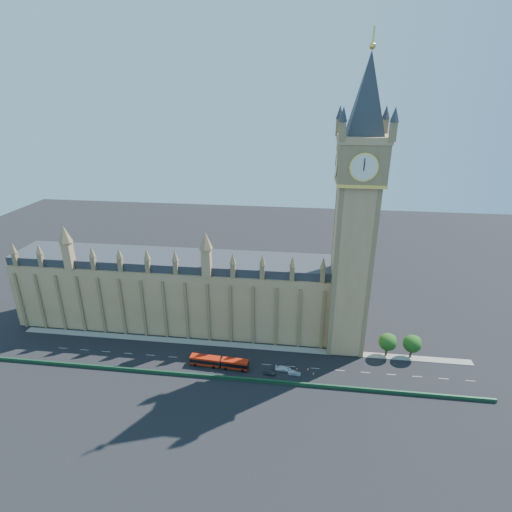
# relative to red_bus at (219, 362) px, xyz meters

# --- Properties ---
(ground) EXTENTS (400.00, 400.00, 0.00)m
(ground) POSITION_rel_red_bus_xyz_m (3.20, 3.12, -1.73)
(ground) COLOR black
(ground) RESTS_ON ground
(palace_westminster) EXTENTS (120.00, 20.00, 28.00)m
(palace_westminster) POSITION_rel_red_bus_xyz_m (-21.80, 25.12, 12.13)
(palace_westminster) COLOR #AB8252
(palace_westminster) RESTS_ON ground
(elizabeth_tower) EXTENTS (20.59, 20.59, 105.00)m
(elizabeth_tower) POSITION_rel_red_bus_xyz_m (41.20, 17.11, 52.82)
(elizabeth_tower) COLOR #AB8252
(elizabeth_tower) RESTS_ON ground
(bridge_parapet) EXTENTS (160.00, 0.60, 1.20)m
(bridge_parapet) POSITION_rel_red_bus_xyz_m (3.20, -5.88, -1.13)
(bridge_parapet) COLOR #1E4C2D
(bridge_parapet) RESTS_ON ground
(kerb_north) EXTENTS (160.00, 3.00, 0.16)m
(kerb_north) POSITION_rel_red_bus_xyz_m (3.20, 12.62, -1.65)
(kerb_north) COLOR gray
(kerb_north) RESTS_ON ground
(tree_east_near) EXTENTS (6.00, 6.00, 8.50)m
(tree_east_near) POSITION_rel_red_bus_xyz_m (55.43, 13.20, 3.91)
(tree_east_near) COLOR #382619
(tree_east_near) RESTS_ON ground
(tree_east_far) EXTENTS (6.00, 6.00, 8.50)m
(tree_east_far) POSITION_rel_red_bus_xyz_m (63.43, 13.20, 3.91)
(tree_east_far) COLOR #382619
(tree_east_far) RESTS_ON ground
(red_bus) EXTENTS (19.50, 4.14, 3.29)m
(red_bus) POSITION_rel_red_bus_xyz_m (0.00, 0.00, 0.00)
(red_bus) COLOR #B6200C
(red_bus) RESTS_ON ground
(car_grey) EXTENTS (4.05, 2.02, 1.32)m
(car_grey) POSITION_rel_red_bus_xyz_m (16.64, -1.76, -1.07)
(car_grey) COLOR #3E4146
(car_grey) RESTS_ON ground
(car_silver) EXTENTS (4.11, 1.62, 1.33)m
(car_silver) POSITION_rel_red_bus_xyz_m (24.55, -0.97, -1.07)
(car_silver) COLOR #999BA0
(car_silver) RESTS_ON ground
(car_white) EXTENTS (5.26, 2.27, 1.51)m
(car_white) POSITION_rel_red_bus_xyz_m (20.94, 0.67, -0.98)
(car_white) COLOR white
(car_white) RESTS_ON ground
(cone_a) EXTENTS (0.54, 0.54, 0.76)m
(cone_a) POSITION_rel_red_bus_xyz_m (30.64, -0.09, -1.36)
(cone_a) COLOR black
(cone_a) RESTS_ON ground
(cone_b) EXTENTS (0.50, 0.50, 0.67)m
(cone_b) POSITION_rel_red_bus_xyz_m (25.26, 1.60, -1.40)
(cone_b) COLOR black
(cone_b) RESTS_ON ground
(cone_c) EXTENTS (0.62, 0.62, 0.76)m
(cone_c) POSITION_rel_red_bus_xyz_m (28.87, 1.90, -1.36)
(cone_c) COLOR black
(cone_c) RESTS_ON ground
(cone_d) EXTENTS (0.55, 0.55, 0.79)m
(cone_d) POSITION_rel_red_bus_xyz_m (25.14, 0.16, -1.34)
(cone_d) COLOR black
(cone_d) RESTS_ON ground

